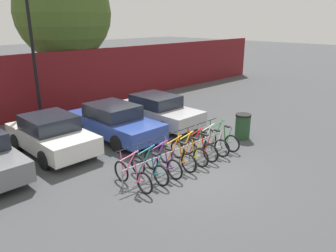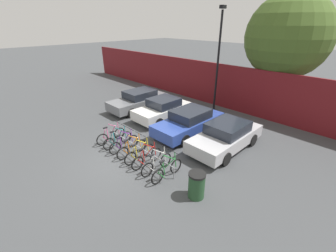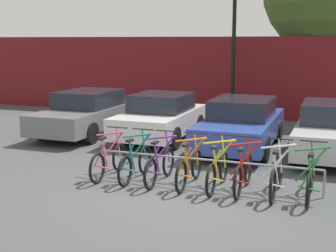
# 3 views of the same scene
# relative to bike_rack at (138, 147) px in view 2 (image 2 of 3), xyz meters

# --- Properties ---
(ground_plane) EXTENTS (120.00, 120.00, 0.00)m
(ground_plane) POSITION_rel_bike_rack_xyz_m (-0.28, -0.68, -0.50)
(ground_plane) COLOR #424447
(hoarding_wall) EXTENTS (36.00, 0.16, 3.13)m
(hoarding_wall) POSITION_rel_bike_rack_xyz_m (-0.28, 8.82, 1.07)
(hoarding_wall) COLOR maroon
(hoarding_wall) RESTS_ON ground
(bike_rack) EXTENTS (4.82, 0.04, 0.57)m
(bike_rack) POSITION_rel_bike_rack_xyz_m (0.00, 0.00, 0.00)
(bike_rack) COLOR gray
(bike_rack) RESTS_ON ground
(bicycle_pink) EXTENTS (0.68, 1.71, 1.05)m
(bicycle_pink) POSITION_rel_bike_rack_xyz_m (-2.14, -0.15, -0.12)
(bicycle_pink) COLOR black
(bicycle_pink) RESTS_ON ground
(bicycle_teal) EXTENTS (0.68, 1.71, 1.05)m
(bicycle_teal) POSITION_rel_bike_rack_xyz_m (-1.50, -0.15, -0.12)
(bicycle_teal) COLOR black
(bicycle_teal) RESTS_ON ground
(bicycle_purple) EXTENTS (0.68, 1.71, 1.05)m
(bicycle_purple) POSITION_rel_bike_rack_xyz_m (-0.93, -0.15, -0.12)
(bicycle_purple) COLOR black
(bicycle_purple) RESTS_ON ground
(bicycle_orange) EXTENTS (0.68, 1.71, 1.05)m
(bicycle_orange) POSITION_rel_bike_rack_xyz_m (-0.27, -0.15, -0.12)
(bicycle_orange) COLOR black
(bicycle_orange) RESTS_ON ground
(bicycle_yellow) EXTENTS (0.68, 1.71, 1.05)m
(bicycle_yellow) POSITION_rel_bike_rack_xyz_m (0.33, -0.15, -0.12)
(bicycle_yellow) COLOR black
(bicycle_yellow) RESTS_ON ground
(bicycle_red) EXTENTS (0.68, 1.71, 1.05)m
(bicycle_red) POSITION_rel_bike_rack_xyz_m (0.85, -0.15, -0.12)
(bicycle_red) COLOR black
(bicycle_red) RESTS_ON ground
(bicycle_white) EXTENTS (0.68, 1.71, 1.05)m
(bicycle_white) POSITION_rel_bike_rack_xyz_m (1.51, -0.15, -0.12)
(bicycle_white) COLOR black
(bicycle_white) RESTS_ON ground
(bicycle_green) EXTENTS (0.68, 1.71, 1.05)m
(bicycle_green) POSITION_rel_bike_rack_xyz_m (2.14, -0.15, -0.12)
(bicycle_green) COLOR black
(bicycle_green) RESTS_ON ground
(car_grey) EXTENTS (1.91, 4.51, 1.40)m
(car_grey) POSITION_rel_bike_rack_xyz_m (-5.04, 4.00, 0.19)
(car_grey) COLOR slate
(car_grey) RESTS_ON ground
(car_white) EXTENTS (1.91, 3.93, 1.40)m
(car_white) POSITION_rel_bike_rack_xyz_m (-2.51, 4.00, 0.19)
(car_white) COLOR silver
(car_white) RESTS_ON ground
(car_blue) EXTENTS (1.91, 4.47, 1.40)m
(car_blue) POSITION_rel_bike_rack_xyz_m (0.04, 3.66, 0.19)
(car_blue) COLOR #2D479E
(car_blue) RESTS_ON ground
(car_silver) EXTENTS (1.91, 4.35, 1.40)m
(car_silver) POSITION_rel_bike_rack_xyz_m (2.46, 3.66, 0.19)
(car_silver) COLOR #B7B7BC
(car_silver) RESTS_ON ground
(lamp_post) EXTENTS (0.24, 0.44, 6.79)m
(lamp_post) POSITION_rel_bike_rack_xyz_m (-1.15, 7.83, 3.26)
(lamp_post) COLOR black
(lamp_post) RESTS_ON ground
(trash_bin) EXTENTS (0.63, 0.63, 1.03)m
(trash_bin) POSITION_rel_bike_rack_xyz_m (3.67, -0.14, 0.02)
(trash_bin) COLOR #234728
(trash_bin) RESTS_ON ground
(tree_behind_hoarding) EXTENTS (5.26, 5.26, 7.63)m
(tree_behind_hoarding) POSITION_rel_bike_rack_xyz_m (1.99, 10.62, 4.47)
(tree_behind_hoarding) COLOR brown
(tree_behind_hoarding) RESTS_ON ground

